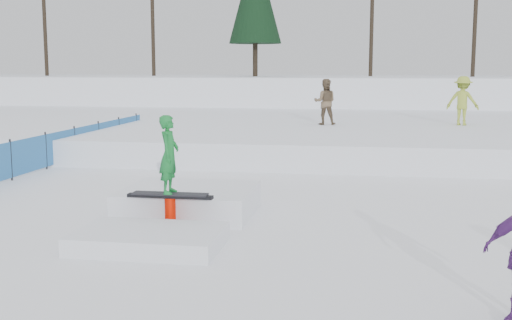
% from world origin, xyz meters
% --- Properties ---
extents(ground, '(120.00, 120.00, 0.00)m').
position_xyz_m(ground, '(0.00, 0.00, 0.00)').
color(ground, white).
extents(snow_berm, '(60.00, 14.00, 2.40)m').
position_xyz_m(snow_berm, '(0.00, 30.00, 1.20)').
color(snow_berm, white).
rests_on(snow_berm, ground).
extents(snow_midrise, '(50.00, 18.00, 0.80)m').
position_xyz_m(snow_midrise, '(0.00, 16.00, 0.40)').
color(snow_midrise, white).
rests_on(snow_midrise, ground).
extents(safety_fence, '(0.05, 16.00, 1.10)m').
position_xyz_m(safety_fence, '(-6.50, 6.60, 0.55)').
color(safety_fence, '#2867A6').
rests_on(safety_fence, ground).
extents(walker_olive, '(0.88, 0.70, 1.73)m').
position_xyz_m(walker_olive, '(1.18, 13.70, 1.67)').
color(walker_olive, brown).
rests_on(walker_olive, snow_midrise).
extents(walker_ygreen, '(1.35, 1.04, 1.84)m').
position_xyz_m(walker_ygreen, '(6.28, 14.33, 1.72)').
color(walker_ygreen, '#9EB337').
rests_on(walker_ygreen, snow_midrise).
extents(jib_rail_feature, '(2.60, 4.40, 2.11)m').
position_xyz_m(jib_rail_feature, '(-0.82, 0.96, 0.30)').
color(jib_rail_feature, white).
rests_on(jib_rail_feature, ground).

